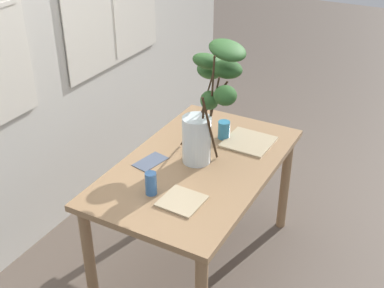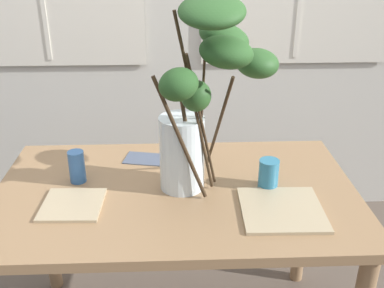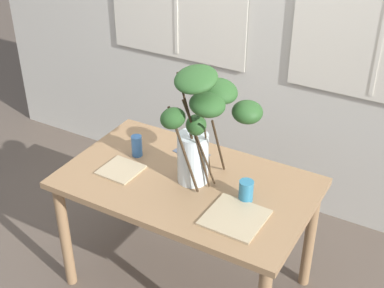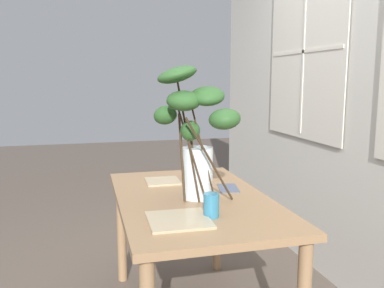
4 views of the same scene
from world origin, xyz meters
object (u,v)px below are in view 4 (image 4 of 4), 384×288
at_px(drinking_glass_blue_left, 189,170).
at_px(drinking_glass_blue_right, 212,205).
at_px(dining_table, 193,214).
at_px(plate_square_left, 163,181).
at_px(vase_with_branches, 194,135).
at_px(plate_square_right, 179,220).

distance_m(drinking_glass_blue_left, drinking_glass_blue_right, 0.72).
xyz_separation_m(dining_table, plate_square_left, (-0.36, -0.10, 0.10)).
distance_m(vase_with_branches, drinking_glass_blue_right, 0.39).
bearing_deg(dining_table, vase_with_branches, -9.49).
distance_m(dining_table, drinking_glass_blue_left, 0.41).
bearing_deg(drinking_glass_blue_right, plate_square_right, -83.63).
bearing_deg(plate_square_left, vase_with_branches, 10.36).
relative_size(plate_square_left, plate_square_right, 0.74).
bearing_deg(vase_with_branches, drinking_glass_blue_right, 4.23).
distance_m(vase_with_branches, drinking_glass_blue_left, 0.56).
relative_size(dining_table, drinking_glass_blue_left, 10.72).
bearing_deg(vase_with_branches, plate_square_left, -169.64).
bearing_deg(drinking_glass_blue_right, plate_square_left, -171.77).
bearing_deg(plate_square_right, drinking_glass_blue_right, 96.37).
bearing_deg(vase_with_branches, plate_square_right, -28.51).
bearing_deg(dining_table, plate_square_right, -23.89).
relative_size(drinking_glass_blue_left, plate_square_left, 0.60).
height_order(vase_with_branches, plate_square_right, vase_with_branches).
distance_m(vase_with_branches, plate_square_left, 0.58).
bearing_deg(drinking_glass_blue_left, dining_table, -11.51).
bearing_deg(drinking_glass_blue_right, drinking_glass_blue_left, 174.12).
distance_m(drinking_glass_blue_left, plate_square_left, 0.18).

